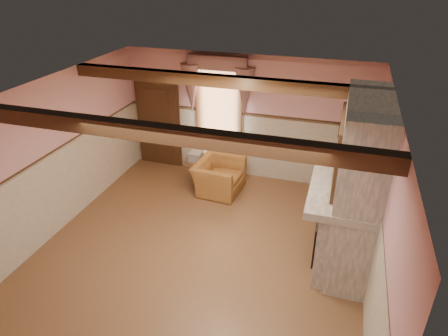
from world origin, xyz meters
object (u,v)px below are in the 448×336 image
(bowl, at_px, (346,182))
(oil_lamp, at_px, (347,168))
(side_table, at_px, (197,170))
(armchair, at_px, (219,176))
(radiator, at_px, (207,163))
(mantel_clock, at_px, (348,160))

(bowl, distance_m, oil_lamp, 0.31)
(side_table, bearing_deg, armchair, -22.62)
(side_table, relative_size, radiator, 0.79)
(side_table, xyz_separation_m, radiator, (0.09, 0.37, 0.02))
(bowl, bearing_deg, oil_lamp, 90.00)
(radiator, distance_m, mantel_clock, 3.62)
(armchair, xyz_separation_m, oil_lamp, (2.57, -1.24, 1.21))
(side_table, relative_size, bowl, 1.76)
(side_table, bearing_deg, mantel_clock, -19.40)
(armchair, height_order, oil_lamp, oil_lamp)
(mantel_clock, bearing_deg, side_table, 160.60)
(bowl, bearing_deg, radiator, 145.05)
(bowl, xyz_separation_m, oil_lamp, (0.00, 0.29, 0.10))
(mantel_clock, bearing_deg, radiator, 154.28)
(armchair, distance_m, radiator, 0.79)
(armchair, distance_m, oil_lamp, 3.10)
(radiator, height_order, mantel_clock, mantel_clock)
(side_table, bearing_deg, oil_lamp, -25.22)
(armchair, relative_size, mantel_clock, 4.43)
(armchair, distance_m, mantel_clock, 2.95)
(bowl, bearing_deg, armchair, 149.16)
(armchair, relative_size, bowl, 3.40)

